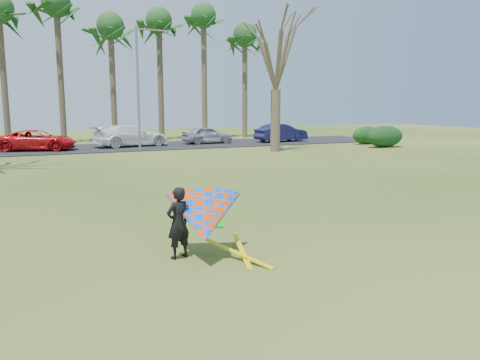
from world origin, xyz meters
name	(u,v)px	position (x,y,z in m)	size (l,w,h in m)	color
ground	(278,241)	(0.00, 0.00, 0.00)	(100.00, 100.00, 0.00)	#1E4C10
parking_strip	(102,148)	(0.00, 25.00, 0.03)	(46.00, 7.00, 0.06)	black
palm_5	(56,5)	(-2.00, 31.00, 10.52)	(4.84, 4.84, 12.24)	#48392B
palm_6	(110,27)	(2.00, 31.00, 9.17)	(4.84, 4.84, 10.84)	#4E3E2F
palm_7	(159,22)	(6.00, 31.00, 9.85)	(4.84, 4.84, 11.54)	#46362A
palm_8	(204,18)	(10.00, 31.00, 10.52)	(4.84, 4.84, 12.24)	brown
palm_9	(245,37)	(14.00, 31.00, 9.17)	(4.84, 4.84, 10.84)	#4B3F2D
bare_tree_right	(276,48)	(10.00, 18.00, 6.57)	(6.27, 6.27, 9.21)	brown
streetlight	(140,82)	(2.16, 22.00, 4.46)	(2.28, 0.18, 8.00)	gray
hedge_near	(385,136)	(18.58, 17.25, 0.77)	(3.08, 1.40, 1.54)	#123316
hedge_far	(366,135)	(19.18, 19.95, 0.69)	(2.49, 1.17, 1.38)	#153A15
car_2	(38,140)	(-4.14, 24.52, 0.73)	(2.22, 4.83, 1.34)	red
car_3	(131,136)	(2.06, 25.00, 0.83)	(2.16, 5.32, 1.54)	white
car_4	(207,135)	(7.96, 25.09, 0.72)	(1.56, 3.88, 1.32)	#9EA3AB
car_5	(281,133)	(14.05, 24.25, 0.78)	(1.52, 4.37, 1.44)	#1B194C
kite_flyer	(202,217)	(-1.93, -0.39, 0.84)	(2.13, 2.39, 2.02)	black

